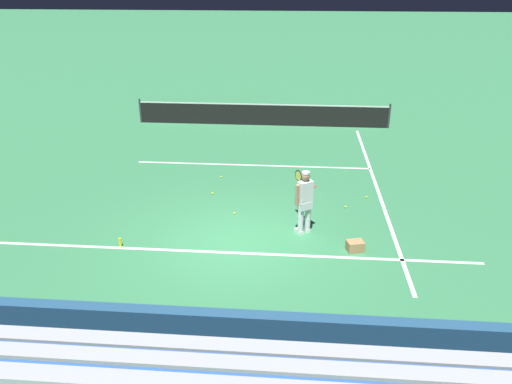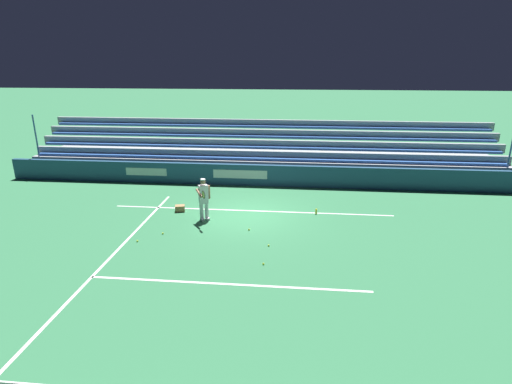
{
  "view_description": "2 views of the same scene",
  "coord_description": "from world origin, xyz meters",
  "px_view_note": "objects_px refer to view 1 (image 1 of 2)",
  "views": [
    {
      "loc": [
        1.48,
        -10.91,
        6.29
      ],
      "look_at": [
        0.49,
        1.07,
        0.95
      ],
      "focal_mm": 35.0,
      "sensor_mm": 36.0,
      "label": 1
    },
    {
      "loc": [
        -1.82,
        15.48,
        6.1
      ],
      "look_at": [
        -0.28,
        0.18,
        1.08
      ],
      "focal_mm": 28.0,
      "sensor_mm": 36.0,
      "label": 2
    }
  ],
  "objects_px": {
    "tennis_ball_by_box": "(235,213)",
    "tennis_net": "(262,114)",
    "tennis_player": "(305,201)",
    "tennis_ball_toward_net": "(221,177)",
    "ball_box_cardboard": "(355,246)",
    "tennis_ball_near_player": "(345,207)",
    "water_bottle": "(120,242)",
    "tennis_ball_stray_back": "(213,193)",
    "tennis_ball_on_baseline": "(366,197)"
  },
  "relations": [
    {
      "from": "tennis_ball_near_player",
      "to": "tennis_ball_toward_net",
      "type": "distance_m",
      "value": 4.39
    },
    {
      "from": "tennis_ball_by_box",
      "to": "tennis_ball_toward_net",
      "type": "relative_size",
      "value": 1.0
    },
    {
      "from": "water_bottle",
      "to": "tennis_net",
      "type": "distance_m",
      "value": 11.28
    },
    {
      "from": "ball_box_cardboard",
      "to": "tennis_net",
      "type": "height_order",
      "value": "tennis_net"
    },
    {
      "from": "tennis_ball_on_baseline",
      "to": "tennis_net",
      "type": "distance_m",
      "value": 8.38
    },
    {
      "from": "water_bottle",
      "to": "ball_box_cardboard",
      "type": "bearing_deg",
      "value": 2.55
    },
    {
      "from": "ball_box_cardboard",
      "to": "water_bottle",
      "type": "xyz_separation_m",
      "value": [
        -5.8,
        -0.26,
        -0.02
      ]
    },
    {
      "from": "tennis_player",
      "to": "ball_box_cardboard",
      "type": "height_order",
      "value": "tennis_player"
    },
    {
      "from": "tennis_ball_near_player",
      "to": "tennis_ball_toward_net",
      "type": "bearing_deg",
      "value": 153.25
    },
    {
      "from": "tennis_ball_near_player",
      "to": "tennis_ball_stray_back",
      "type": "bearing_deg",
      "value": 170.98
    },
    {
      "from": "tennis_ball_by_box",
      "to": "tennis_ball_toward_net",
      "type": "bearing_deg",
      "value": 106.2
    },
    {
      "from": "tennis_player",
      "to": "tennis_ball_toward_net",
      "type": "height_order",
      "value": "tennis_player"
    },
    {
      "from": "tennis_player",
      "to": "tennis_ball_near_player",
      "type": "distance_m",
      "value": 2.17
    },
    {
      "from": "tennis_ball_near_player",
      "to": "tennis_ball_by_box",
      "type": "height_order",
      "value": "same"
    },
    {
      "from": "water_bottle",
      "to": "tennis_ball_stray_back",
      "type": "bearing_deg",
      "value": 61.72
    },
    {
      "from": "tennis_net",
      "to": "tennis_ball_by_box",
      "type": "bearing_deg",
      "value": -91.01
    },
    {
      "from": "tennis_ball_near_player",
      "to": "water_bottle",
      "type": "distance_m",
      "value": 6.36
    },
    {
      "from": "tennis_player",
      "to": "water_bottle",
      "type": "relative_size",
      "value": 7.8
    },
    {
      "from": "tennis_ball_toward_net",
      "to": "tennis_ball_on_baseline",
      "type": "bearing_deg",
      "value": -15.01
    },
    {
      "from": "ball_box_cardboard",
      "to": "tennis_ball_by_box",
      "type": "bearing_deg",
      "value": 151.27
    },
    {
      "from": "tennis_ball_stray_back",
      "to": "water_bottle",
      "type": "distance_m",
      "value": 3.76
    },
    {
      "from": "ball_box_cardboard",
      "to": "water_bottle",
      "type": "bearing_deg",
      "value": -177.45
    },
    {
      "from": "tennis_player",
      "to": "tennis_net",
      "type": "distance_m",
      "value": 9.99
    },
    {
      "from": "tennis_ball_toward_net",
      "to": "water_bottle",
      "type": "bearing_deg",
      "value": -111.7
    },
    {
      "from": "ball_box_cardboard",
      "to": "tennis_ball_stray_back",
      "type": "distance_m",
      "value": 5.05
    },
    {
      "from": "ball_box_cardboard",
      "to": "tennis_ball_by_box",
      "type": "distance_m",
      "value": 3.63
    },
    {
      "from": "tennis_player",
      "to": "tennis_ball_toward_net",
      "type": "xyz_separation_m",
      "value": [
        -2.7,
        3.55,
        -0.86
      ]
    },
    {
      "from": "tennis_ball_on_baseline",
      "to": "water_bottle",
      "type": "height_order",
      "value": "water_bottle"
    },
    {
      "from": "tennis_ball_stray_back",
      "to": "tennis_net",
      "type": "distance_m",
      "value": 7.7
    },
    {
      "from": "tennis_player",
      "to": "tennis_ball_stray_back",
      "type": "distance_m",
      "value": 3.64
    },
    {
      "from": "tennis_ball_on_baseline",
      "to": "tennis_ball_toward_net",
      "type": "relative_size",
      "value": 1.0
    },
    {
      "from": "tennis_ball_stray_back",
      "to": "tennis_ball_near_player",
      "type": "xyz_separation_m",
      "value": [
        3.99,
        -0.63,
        0.0
      ]
    },
    {
      "from": "tennis_net",
      "to": "ball_box_cardboard",
      "type": "bearing_deg",
      "value": -74.16
    },
    {
      "from": "tennis_player",
      "to": "tennis_net",
      "type": "bearing_deg",
      "value": 100.21
    },
    {
      "from": "tennis_ball_on_baseline",
      "to": "tennis_net",
      "type": "height_order",
      "value": "tennis_net"
    },
    {
      "from": "tennis_net",
      "to": "tennis_ball_toward_net",
      "type": "bearing_deg",
      "value": -98.4
    },
    {
      "from": "tennis_player",
      "to": "tennis_ball_stray_back",
      "type": "xyz_separation_m",
      "value": [
        -2.77,
        2.21,
        -0.86
      ]
    },
    {
      "from": "tennis_player",
      "to": "tennis_ball_near_player",
      "type": "bearing_deg",
      "value": 52.06
    },
    {
      "from": "tennis_ball_stray_back",
      "to": "tennis_ball_by_box",
      "type": "bearing_deg",
      "value": -57.22
    },
    {
      "from": "tennis_ball_by_box",
      "to": "tennis_net",
      "type": "distance_m",
      "value": 8.94
    },
    {
      "from": "ball_box_cardboard",
      "to": "tennis_ball_near_player",
      "type": "height_order",
      "value": "ball_box_cardboard"
    },
    {
      "from": "ball_box_cardboard",
      "to": "tennis_net",
      "type": "relative_size",
      "value": 0.04
    },
    {
      "from": "tennis_ball_stray_back",
      "to": "tennis_net",
      "type": "xyz_separation_m",
      "value": [
        1.0,
        7.62,
        0.46
      ]
    },
    {
      "from": "tennis_player",
      "to": "water_bottle",
      "type": "bearing_deg",
      "value": -166.39
    },
    {
      "from": "tennis_ball_stray_back",
      "to": "tennis_ball_near_player",
      "type": "bearing_deg",
      "value": -9.02
    },
    {
      "from": "ball_box_cardboard",
      "to": "tennis_ball_stray_back",
      "type": "relative_size",
      "value": 6.06
    },
    {
      "from": "tennis_ball_near_player",
      "to": "water_bottle",
      "type": "bearing_deg",
      "value": -155.15
    },
    {
      "from": "tennis_ball_by_box",
      "to": "tennis_ball_on_baseline",
      "type": "bearing_deg",
      "value": 20.17
    },
    {
      "from": "tennis_ball_near_player",
      "to": "tennis_ball_on_baseline",
      "type": "bearing_deg",
      "value": 47.12
    },
    {
      "from": "tennis_ball_on_baseline",
      "to": "ball_box_cardboard",
      "type": "bearing_deg",
      "value": -101.76
    }
  ]
}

